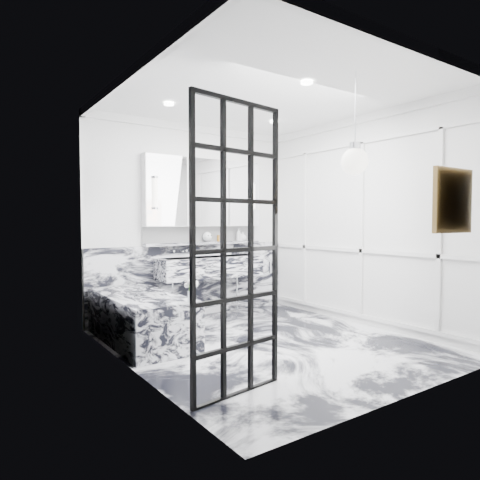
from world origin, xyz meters
TOP-DOWN VIEW (x-y plane):
  - floor at (0.00, 0.00)m, footprint 3.60×3.60m
  - ceiling at (0.00, 0.00)m, footprint 3.60×3.60m
  - wall_back at (0.00, 1.80)m, footprint 3.60×0.00m
  - wall_front at (0.00, -1.80)m, footprint 3.60×0.00m
  - wall_left at (-1.60, 0.00)m, footprint 0.00×3.60m
  - wall_right at (1.60, 0.00)m, footprint 0.00×3.60m
  - marble_clad_back at (0.00, 1.78)m, footprint 3.18×0.05m
  - marble_clad_left at (-1.59, 0.00)m, footprint 0.02×3.56m
  - panel_molding at (1.58, 0.00)m, footprint 0.03×3.40m
  - soap_bottle_a at (0.75, 1.71)m, footprint 0.10×0.10m
  - soap_bottle_b at (0.77, 1.71)m, footprint 0.09×0.09m
  - soap_bottle_c at (0.83, 1.71)m, footprint 0.14×0.14m
  - face_pot at (0.19, 1.71)m, footprint 0.14×0.14m
  - amber_bottle at (0.38, 1.71)m, footprint 0.04×0.04m
  - flower_vase at (-0.92, 0.12)m, footprint 0.08×0.08m
  - crittall_door at (-1.10, -0.99)m, footprint 0.88×0.16m
  - artwork at (0.66, -1.76)m, footprint 0.47×0.04m
  - pendant_light at (0.07, -1.17)m, footprint 0.24×0.24m
  - trough_sink at (0.15, 1.55)m, footprint 1.60×0.45m
  - ledge at (0.15, 1.72)m, footprint 1.90×0.14m
  - subway_tile at (0.15, 1.78)m, footprint 1.90×0.03m
  - mirror_cabinet at (0.15, 1.73)m, footprint 1.90×0.16m
  - sconce_left at (-0.67, 1.63)m, footprint 0.07×0.07m
  - sconce_right at (0.97, 1.63)m, footprint 0.07×0.07m
  - bathtub at (-1.18, 0.90)m, footprint 0.75×1.65m

SIDE VIEW (x-z plane):
  - floor at x=0.00m, z-range 0.00..0.00m
  - bathtub at x=-1.18m, z-range 0.00..0.55m
  - marble_clad_back at x=0.00m, z-range 0.00..1.05m
  - flower_vase at x=-0.92m, z-range 0.55..0.67m
  - trough_sink at x=0.15m, z-range 0.58..0.88m
  - ledge at x=0.15m, z-range 1.05..1.09m
  - amber_bottle at x=0.38m, z-range 1.09..1.19m
  - soap_bottle_c at x=0.83m, z-range 1.09..1.23m
  - face_pot at x=0.19m, z-range 1.10..1.23m
  - crittall_door at x=-1.10m, z-range 0.00..2.33m
  - soap_bottle_b at x=0.77m, z-range 1.09..1.25m
  - soap_bottle_a at x=0.75m, z-range 1.09..1.28m
  - subway_tile at x=0.15m, z-range 1.09..1.32m
  - panel_molding at x=1.58m, z-range 0.15..2.45m
  - marble_clad_left at x=-1.59m, z-range 0.00..2.68m
  - wall_back at x=0.00m, z-range -0.40..3.20m
  - wall_front at x=0.00m, z-range -0.40..3.20m
  - wall_left at x=-1.60m, z-range -0.40..3.20m
  - wall_right at x=1.60m, z-range -0.40..3.20m
  - artwork at x=0.66m, z-range 1.34..1.81m
  - sconce_left at x=-0.67m, z-range 1.58..1.98m
  - sconce_right at x=0.97m, z-range 1.58..1.98m
  - mirror_cabinet at x=0.15m, z-range 1.32..2.32m
  - pendant_light at x=0.07m, z-range 1.82..2.06m
  - ceiling at x=0.00m, z-range 2.80..2.80m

